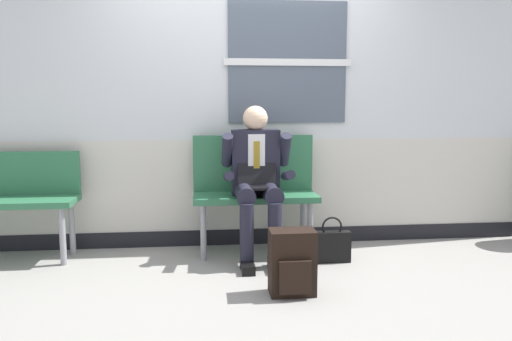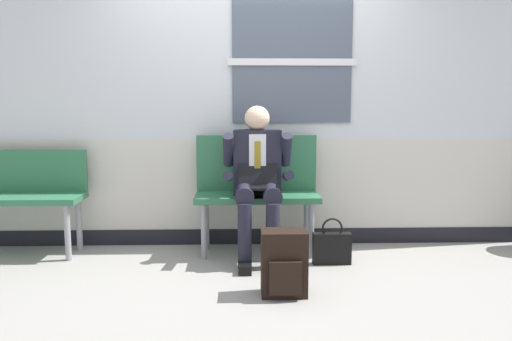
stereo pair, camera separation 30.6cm
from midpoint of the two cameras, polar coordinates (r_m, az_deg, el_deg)
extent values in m
plane|color=gray|center=(4.07, 2.04, -10.84)|extent=(18.00, 18.00, 0.00)
cube|color=silver|center=(4.64, 1.55, 16.41)|extent=(5.16, 0.12, 2.06)
cube|color=beige|center=(4.64, 1.48, -1.50)|extent=(5.16, 0.12, 0.82)
cube|color=black|center=(4.74, 1.46, -7.27)|extent=(5.16, 0.14, 0.14)
cube|color=#4C5666|center=(4.56, 6.07, 12.08)|extent=(1.06, 0.02, 1.06)
cube|color=silver|center=(4.55, 6.08, 12.09)|extent=(1.14, 0.03, 0.06)
cube|color=#2D6B47|center=(4.31, 2.16, -3.03)|extent=(1.05, 0.42, 0.05)
cube|color=#2D6B47|center=(4.45, 2.02, 0.83)|extent=(1.05, 0.04, 0.49)
cylinder|color=gray|center=(4.21, -3.82, -6.91)|extent=(0.05, 0.05, 0.47)
cylinder|color=gray|center=(4.50, -3.69, -5.95)|extent=(0.05, 0.05, 0.47)
cylinder|color=gray|center=(4.27, 8.31, -6.76)|extent=(0.05, 0.05, 0.47)
cylinder|color=gray|center=(4.56, 7.65, -5.83)|extent=(0.05, 0.05, 0.47)
cube|color=#2D6B47|center=(4.66, -24.50, -2.90)|extent=(1.22, 0.42, 0.05)
cube|color=#2D6B47|center=(4.79, -23.82, -0.06)|extent=(1.22, 0.04, 0.37)
cylinder|color=gray|center=(4.40, -18.66, -6.68)|extent=(0.05, 0.05, 0.47)
cylinder|color=gray|center=(4.68, -17.60, -5.79)|extent=(0.05, 0.05, 0.47)
cylinder|color=#1E1E2D|center=(4.08, 0.83, -2.62)|extent=(0.15, 0.40, 0.15)
cylinder|color=#1E1E2D|center=(3.97, 0.95, -7.44)|extent=(0.11, 0.11, 0.52)
cube|color=black|center=(3.97, 0.98, -10.80)|extent=(0.10, 0.26, 0.07)
cylinder|color=#1E1E2D|center=(4.10, 3.91, -2.59)|extent=(0.15, 0.40, 0.15)
cylinder|color=#1E1E2D|center=(3.98, 4.14, -7.40)|extent=(0.11, 0.11, 0.52)
cube|color=black|center=(3.99, 4.20, -10.74)|extent=(0.10, 0.26, 0.07)
cube|color=#1E1E2D|center=(4.26, 2.19, 0.94)|extent=(0.40, 0.18, 0.55)
cube|color=silver|center=(4.16, 2.28, 1.47)|extent=(0.14, 0.01, 0.39)
cube|color=olive|center=(4.16, 2.28, 1.05)|extent=(0.05, 0.01, 0.33)
sphere|color=beige|center=(4.24, 2.21, 5.91)|extent=(0.21, 0.21, 0.21)
cylinder|color=#1E1E2D|center=(4.17, -1.03, 2.31)|extent=(0.09, 0.25, 0.30)
cylinder|color=#1E1E2D|center=(4.03, -0.99, -0.64)|extent=(0.08, 0.27, 0.12)
cylinder|color=#1E1E2D|center=(4.21, 5.52, 2.32)|extent=(0.09, 0.25, 0.30)
cylinder|color=#1E1E2D|center=(4.06, 5.79, -0.60)|extent=(0.08, 0.27, 0.12)
cube|color=black|center=(4.05, 2.41, -1.92)|extent=(0.32, 0.22, 0.02)
cube|color=black|center=(4.16, 2.28, -0.13)|extent=(0.32, 0.08, 0.21)
cube|color=black|center=(3.47, 5.75, -10.35)|extent=(0.31, 0.20, 0.44)
cube|color=black|center=(3.38, 6.00, -12.04)|extent=(0.22, 0.04, 0.22)
cube|color=black|center=(4.18, 10.67, -8.68)|extent=(0.31, 0.08, 0.25)
torus|color=black|center=(4.13, 10.73, -6.46)|extent=(0.17, 0.02, 0.17)
camera|label=1|loc=(0.15, -87.85, 0.29)|focal=35.42mm
camera|label=2|loc=(0.15, 92.15, -0.29)|focal=35.42mm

